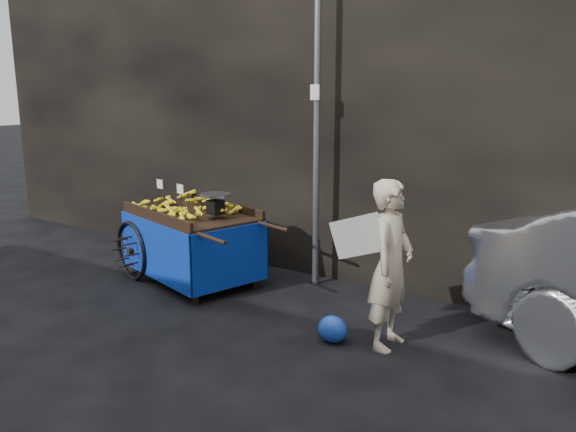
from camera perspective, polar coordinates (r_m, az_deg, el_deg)
The scene contains 6 objects.
ground at distance 6.42m, azimuth -5.66°, elevation -9.53°, with size 80.00×80.00×0.00m, color black.
building_wall at distance 7.96m, azimuth 8.51°, elevation 13.01°, with size 13.50×2.00×5.00m.
street_pole at distance 6.86m, azimuth 2.94°, elevation 9.16°, with size 0.12×0.10×4.00m.
banana_cart at distance 7.32m, azimuth -9.97°, elevation -0.36°, with size 2.58×1.67×1.30m.
vendor at distance 5.36m, azimuth 10.39°, elevation -4.89°, with size 0.76×0.60×1.62m.
plastic_bag at distance 5.59m, azimuth 4.55°, elevation -11.39°, with size 0.30×0.24×0.27m, color blue.
Camera 1 is at (3.82, -4.58, 2.37)m, focal length 35.00 mm.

